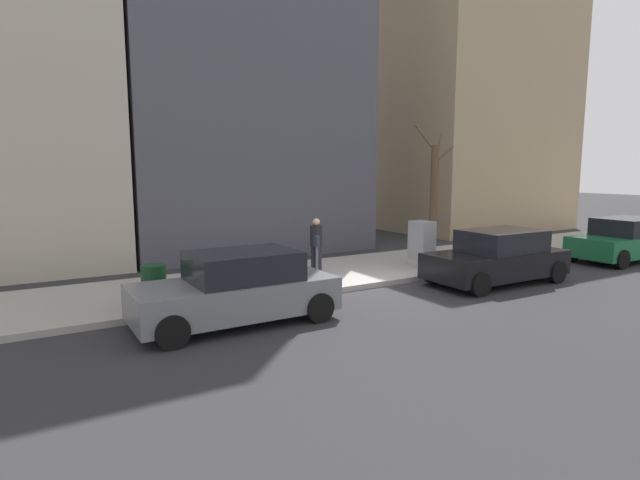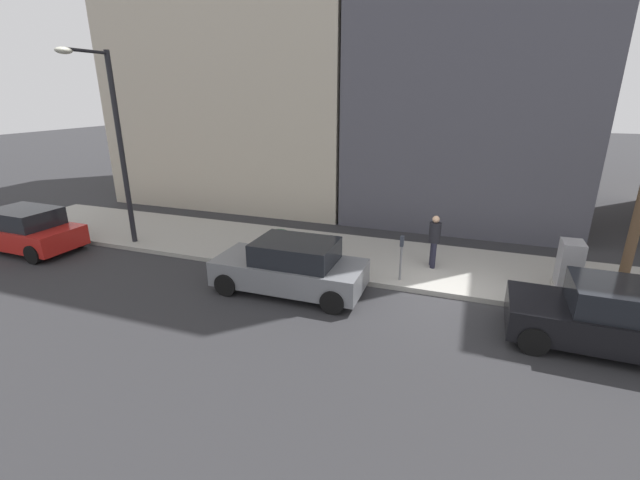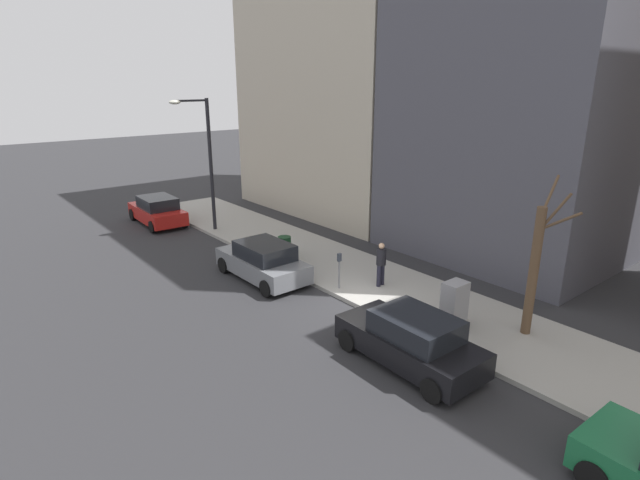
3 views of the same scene
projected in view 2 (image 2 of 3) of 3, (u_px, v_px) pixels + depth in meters
ground_plane at (448, 298)px, 11.74m from camera, size 120.00×120.00×0.00m
sidewalk at (453, 269)px, 13.49m from camera, size 4.00×36.00×0.15m
parked_car_black at (616, 318)px, 9.23m from camera, size 1.99×4.23×1.52m
parked_car_grey at (291, 267)px, 11.95m from camera, size 1.95×4.21×1.52m
parked_car_red at (24, 230)px, 15.16m from camera, size 2.02×4.25×1.52m
parking_meter at (401, 253)px, 12.28m from camera, size 0.14×0.10×1.35m
utility_box at (569, 267)px, 11.65m from camera, size 0.83×0.61×1.43m
streetlamp at (113, 135)px, 14.30m from camera, size 1.97×0.32×6.50m
bare_tree at (640, 211)px, 11.81m from camera, size 1.11×1.19×4.72m
trash_bin at (279, 244)px, 14.12m from camera, size 0.56×0.56×0.90m
pedestrian_near_meter at (434, 238)px, 13.21m from camera, size 0.39×0.36×1.66m
office_tower_right at (264, 0)px, 22.21m from camera, size 11.86×11.86×19.77m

